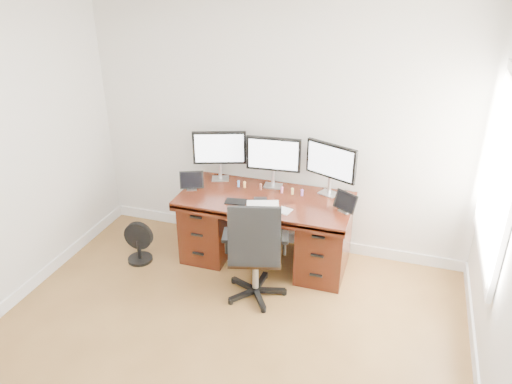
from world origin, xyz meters
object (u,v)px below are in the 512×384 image
(monitor_center, at_px, (273,156))
(floor_fan, at_px, (138,243))
(desk, at_px, (266,227))
(keyboard, at_px, (263,204))
(office_chair, at_px, (255,267))

(monitor_center, bearing_deg, floor_fan, -157.16)
(desk, distance_m, keyboard, 0.40)
(office_chair, distance_m, keyboard, 0.62)
(office_chair, xyz_separation_m, monitor_center, (-0.09, 0.87, 0.75))
(keyboard, bearing_deg, office_chair, -99.05)
(keyboard, bearing_deg, monitor_center, 74.95)
(monitor_center, bearing_deg, desk, -94.79)
(desk, xyz_separation_m, monitor_center, (0.00, 0.24, 0.68))
(office_chair, relative_size, monitor_center, 1.87)
(desk, bearing_deg, monitor_center, 89.97)
(office_chair, xyz_separation_m, keyboard, (-0.07, 0.45, 0.42))
(office_chair, height_order, keyboard, office_chair)
(office_chair, relative_size, floor_fan, 2.34)
(desk, bearing_deg, keyboard, -83.71)
(floor_fan, height_order, keyboard, keyboard)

